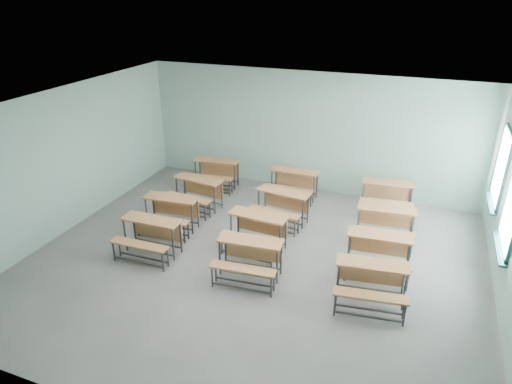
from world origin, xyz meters
The scene contains 13 objects.
room centered at (0.08, 0.03, 1.60)m, with size 9.04×8.04×3.24m.
desk_unit_r0c0 centered at (-2.13, -0.48, 0.52)m, with size 1.26×0.86×0.77m.
desk_unit_r0c1 centered at (0.10, -0.52, 0.52)m, with size 1.31×0.94×0.77m.
desk_unit_r0c2 centered at (2.38, -0.47, 0.52)m, with size 1.34×0.99×0.77m.
desk_unit_r1c0 centered at (-2.29, 0.59, 0.52)m, with size 1.30×0.93×0.77m.
desk_unit_r1c1 centered at (-0.15, 0.51, 0.52)m, with size 1.29×0.92×0.77m.
desk_unit_r1c2 centered at (2.37, 0.58, 0.52)m, with size 1.30×0.93×0.77m.
desk_unit_r2c0 centered at (-2.24, 1.79, 0.52)m, with size 1.33×0.97×0.77m.
desk_unit_r2c1 centered at (-0.03, 1.83, 0.52)m, with size 1.33×0.98×0.77m.
desk_unit_r2c2 centered at (2.35, 1.80, 0.52)m, with size 1.31×0.94×0.77m.
desk_unit_r3c0 centered at (-2.38, 3.15, 0.52)m, with size 1.32×0.95×0.77m.
desk_unit_r3c1 centered at (-0.15, 3.18, 0.52)m, with size 1.24×0.84×0.77m.
desk_unit_r3c2 centered at (2.22, 3.27, 0.52)m, with size 1.32×0.96×0.77m.
Camera 1 is at (2.88, -7.32, 5.19)m, focal length 32.00 mm.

